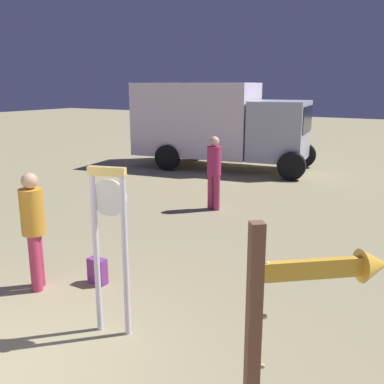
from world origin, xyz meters
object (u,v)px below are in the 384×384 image
backpack (98,271)px  arrow_sign (303,311)px  standing_clock (110,232)px  box_truck_near (216,122)px  person_distant (214,169)px  person_near_clock (33,225)px

backpack → arrow_sign: bearing=-24.6°
standing_clock → arrow_sign: size_ratio=1.01×
arrow_sign → box_truck_near: (-6.68, 11.22, 0.30)m
arrow_sign → box_truck_near: box_truck_near is taller
arrow_sign → backpack: arrow_sign is taller
backpack → box_truck_near: box_truck_near is taller
arrow_sign → box_truck_near: bearing=120.7°
person_distant → arrow_sign: bearing=-56.8°
backpack → person_distant: (-0.43, 4.53, 0.80)m
standing_clock → arrow_sign: 2.64m
box_truck_near → arrow_sign: bearing=-59.3°
person_distant → backpack: bearing=-84.6°
standing_clock → person_near_clock: standing_clock is taller
arrow_sign → box_truck_near: 13.06m
standing_clock → backpack: size_ratio=5.11×
arrow_sign → person_near_clock: 4.43m
arrow_sign → person_distant: (-4.05, 6.19, -0.35)m
person_distant → box_truck_near: bearing=117.6°
backpack → person_distant: 4.62m
person_distant → person_near_clock: bearing=-92.6°
box_truck_near → standing_clock: bearing=-68.4°
standing_clock → backpack: 1.79m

